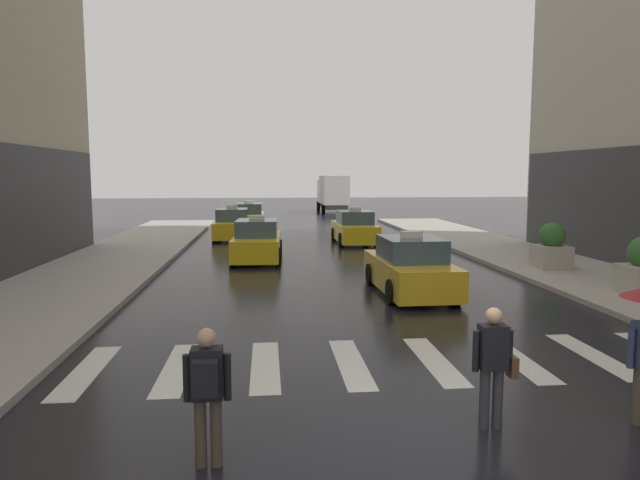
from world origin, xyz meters
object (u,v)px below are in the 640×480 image
(taxi_lead, at_px, (410,268))
(box_truck, at_px, (332,192))
(taxi_fifth, at_px, (249,218))
(pedestrian_with_handbag, at_px, (493,360))
(taxi_fourth, at_px, (232,225))
(taxi_second, at_px, (257,242))
(planter_mid_block, at_px, (552,248))
(taxi_third, at_px, (354,229))
(pedestrian_with_backpack, at_px, (207,387))

(taxi_lead, relative_size, box_truck, 0.61)
(taxi_fifth, relative_size, pedestrian_with_handbag, 2.76)
(taxi_fourth, xyz_separation_m, box_truck, (7.80, 20.85, 1.13))
(box_truck, bearing_deg, taxi_second, -102.53)
(taxi_fourth, bearing_deg, planter_mid_block, -45.11)
(taxi_third, distance_m, box_truck, 23.40)
(planter_mid_block, bearing_deg, taxi_fifth, 122.31)
(taxi_fourth, relative_size, planter_mid_block, 2.84)
(pedestrian_with_backpack, height_order, pedestrian_with_handbag, same)
(taxi_fifth, height_order, pedestrian_with_handbag, taxi_fifth)
(taxi_fifth, bearing_deg, taxi_second, -86.92)
(taxi_third, relative_size, pedestrian_with_handbag, 2.76)
(taxi_lead, xyz_separation_m, pedestrian_with_backpack, (-4.79, -9.46, 0.25))
(pedestrian_with_handbag, bearing_deg, taxi_fifth, 97.98)
(pedestrian_with_handbag, xyz_separation_m, planter_mid_block, (6.91, 11.74, -0.06))
(pedestrian_with_backpack, distance_m, planter_mid_block, 16.34)
(taxi_second, bearing_deg, planter_mid_block, -20.96)
(taxi_second, height_order, taxi_fourth, same)
(taxi_third, height_order, pedestrian_with_backpack, taxi_third)
(taxi_third, bearing_deg, box_truck, 86.06)
(pedestrian_with_handbag, distance_m, planter_mid_block, 13.62)
(taxi_third, bearing_deg, taxi_lead, -91.35)
(taxi_second, height_order, taxi_fifth, same)
(taxi_second, distance_m, planter_mid_block, 11.00)
(taxi_second, xyz_separation_m, taxi_fourth, (-1.43, 7.82, 0.00))
(taxi_fourth, bearing_deg, box_truck, 69.48)
(taxi_second, xyz_separation_m, taxi_fifth, (-0.72, 13.44, 0.00))
(taxi_third, xyz_separation_m, box_truck, (1.61, 23.31, 1.13))
(taxi_fifth, xyz_separation_m, planter_mid_block, (10.99, -17.38, 0.15))
(taxi_second, height_order, pedestrian_with_backpack, taxi_second)
(taxi_second, distance_m, pedestrian_with_handbag, 16.03)
(taxi_second, height_order, planter_mid_block, taxi_second)
(taxi_second, bearing_deg, taxi_lead, -57.12)
(taxi_lead, relative_size, taxi_fifth, 1.01)
(taxi_third, bearing_deg, pedestrian_with_backpack, -103.16)
(taxi_third, xyz_separation_m, planter_mid_block, (5.50, -9.28, 0.15))
(taxi_lead, relative_size, planter_mid_block, 2.86)
(box_truck, bearing_deg, pedestrian_with_backpack, -98.44)
(taxi_lead, relative_size, pedestrian_with_backpack, 2.77)
(taxi_second, bearing_deg, box_truck, 77.47)
(planter_mid_block, bearing_deg, taxi_fourth, 134.89)
(taxi_fourth, distance_m, pedestrian_with_handbag, 23.98)
(taxi_third, relative_size, box_truck, 0.60)
(taxi_second, relative_size, pedestrian_with_handbag, 2.79)
(pedestrian_with_backpack, relative_size, planter_mid_block, 1.03)
(taxi_fourth, distance_m, pedestrian_with_backpack, 24.22)
(pedestrian_with_handbag, bearing_deg, pedestrian_with_backpack, -169.17)
(pedestrian_with_backpack, height_order, planter_mid_block, planter_mid_block)
(box_truck, relative_size, pedestrian_with_handbag, 4.57)
(taxi_lead, distance_m, planter_mid_block, 6.52)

